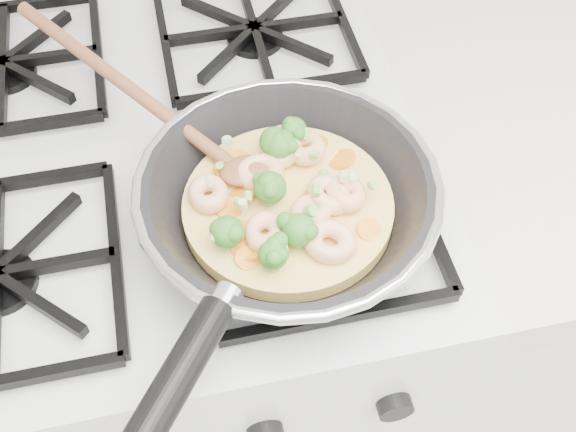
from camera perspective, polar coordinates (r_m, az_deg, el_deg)
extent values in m
cube|color=white|center=(1.17, -7.79, -9.74)|extent=(0.60, 0.60, 0.90)
cube|color=black|center=(0.79, -11.41, 6.07)|extent=(0.56, 0.56, 0.02)
torus|color=silver|center=(0.65, 0.00, 2.41)|extent=(0.29, 0.29, 0.01)
cylinder|color=black|center=(0.55, -9.76, -14.12)|extent=(0.12, 0.15, 0.03)
cylinder|color=#FFDA6E|center=(0.67, 0.00, 0.69)|extent=(0.20, 0.20, 0.02)
ellipsoid|color=brown|center=(0.68, -3.38, 3.63)|extent=(0.06, 0.06, 0.01)
cylinder|color=brown|center=(0.74, -12.89, 10.18)|extent=(0.20, 0.22, 0.07)
torus|color=#FFC796|center=(0.70, -0.62, 5.46)|extent=(0.06, 0.06, 0.03)
torus|color=#FFC796|center=(0.68, -2.27, 3.49)|extent=(0.05, 0.05, 0.02)
torus|color=#FFC796|center=(0.65, 1.87, 0.40)|extent=(0.06, 0.06, 0.02)
torus|color=#FFC796|center=(0.63, -1.86, -1.29)|extent=(0.05, 0.05, 0.02)
torus|color=#FFC796|center=(0.70, -0.33, 5.96)|extent=(0.05, 0.05, 0.03)
torus|color=#FFC796|center=(0.70, 1.33, 5.47)|extent=(0.06, 0.06, 0.02)
torus|color=#FFC796|center=(0.66, 3.30, 1.68)|extent=(0.06, 0.06, 0.02)
torus|color=#FFC796|center=(0.66, -6.37, 1.78)|extent=(0.05, 0.05, 0.02)
torus|color=#FFC796|center=(0.66, 4.65, 1.82)|extent=(0.05, 0.05, 0.02)
torus|color=#FFC796|center=(0.63, 3.35, -2.07)|extent=(0.07, 0.07, 0.02)
ellipsoid|color=#41872C|center=(0.69, -0.65, 5.61)|extent=(0.04, 0.04, 0.03)
ellipsoid|color=#41872C|center=(0.65, -1.45, 2.29)|extent=(0.04, 0.04, 0.03)
ellipsoid|color=#41872C|center=(0.62, -4.91, -1.29)|extent=(0.04, 0.04, 0.03)
ellipsoid|color=#41872C|center=(0.62, 0.88, -1.14)|extent=(0.04, 0.04, 0.03)
ellipsoid|color=#41872C|center=(0.70, 0.46, 6.90)|extent=(0.03, 0.03, 0.03)
ellipsoid|color=#41872C|center=(0.69, -1.10, 5.94)|extent=(0.04, 0.04, 0.03)
ellipsoid|color=#41872C|center=(0.61, -1.21, -3.10)|extent=(0.03, 0.03, 0.03)
cylinder|color=orange|center=(0.63, -2.84, -2.75)|extent=(0.03, 0.03, 0.01)
cylinder|color=orange|center=(0.65, -3.92, -1.25)|extent=(0.03, 0.03, 0.01)
cylinder|color=orange|center=(0.67, 1.77, 1.16)|extent=(0.03, 0.03, 0.01)
cylinder|color=orange|center=(0.66, -4.73, 0.59)|extent=(0.03, 0.03, 0.01)
cylinder|color=orange|center=(0.71, -0.10, 5.80)|extent=(0.03, 0.03, 0.00)
cylinder|color=orange|center=(0.65, 6.47, -1.13)|extent=(0.03, 0.03, 0.01)
cylinder|color=orange|center=(0.70, 4.29, 4.58)|extent=(0.03, 0.03, 0.01)
cylinder|color=orange|center=(0.64, -3.67, -2.37)|extent=(0.03, 0.03, 0.01)
cylinder|color=orange|center=(0.63, -3.23, -3.40)|extent=(0.03, 0.03, 0.01)
cylinder|color=orange|center=(0.69, -4.82, 3.60)|extent=(0.04, 0.04, 0.01)
cylinder|color=orange|center=(0.72, 2.34, 5.94)|extent=(0.03, 0.03, 0.00)
cylinder|color=orange|center=(0.67, -3.76, 1.69)|extent=(0.04, 0.04, 0.01)
cylinder|color=orange|center=(0.70, -3.83, 4.47)|extent=(0.03, 0.03, 0.01)
cylinder|color=beige|center=(0.67, -6.16, 2.76)|extent=(0.01, 0.01, 0.01)
cylinder|color=beige|center=(0.70, 0.80, 6.61)|extent=(0.01, 0.01, 0.01)
cylinder|color=#7EBF4C|center=(0.69, -1.48, 5.99)|extent=(0.01, 0.01, 0.01)
cylinder|color=#7EBF4C|center=(0.64, -3.21, 1.56)|extent=(0.01, 0.01, 0.01)
cylinder|color=#7EBF4C|center=(0.63, 1.55, -0.91)|extent=(0.01, 0.01, 0.01)
cylinder|color=#7EBF4C|center=(0.68, 2.12, 4.99)|extent=(0.01, 0.01, 0.01)
cylinder|color=#7EBF4C|center=(0.67, 2.85, 3.27)|extent=(0.01, 0.01, 0.01)
cylinder|color=beige|center=(0.66, 4.47, 3.18)|extent=(0.01, 0.01, 0.01)
cylinder|color=#7EBF4C|center=(0.65, 2.26, 2.05)|extent=(0.01, 0.01, 0.01)
cylinder|color=#7EBF4C|center=(0.63, 1.84, 0.39)|extent=(0.01, 0.01, 0.01)
cylinder|color=#7EBF4C|center=(0.64, -3.96, 1.10)|extent=(0.01, 0.01, 0.01)
cylinder|color=beige|center=(0.67, 5.23, 2.96)|extent=(0.01, 0.01, 0.01)
cylinder|color=#7EBF4C|center=(0.62, -5.73, -1.74)|extent=(0.01, 0.01, 0.01)
cylinder|color=#7EBF4C|center=(0.70, 1.38, 6.63)|extent=(0.01, 0.01, 0.01)
cylinder|color=#7EBF4C|center=(0.68, 0.59, 5.63)|extent=(0.01, 0.01, 0.01)
cylinder|color=beige|center=(0.67, 0.95, 4.78)|extent=(0.01, 0.01, 0.01)
cylinder|color=#7EBF4C|center=(0.65, 6.80, 2.49)|extent=(0.01, 0.01, 0.01)
cylinder|color=beige|center=(0.64, -3.62, 0.93)|extent=(0.01, 0.01, 0.01)
cylinder|color=beige|center=(0.69, -4.89, 5.96)|extent=(0.01, 0.01, 0.01)
cylinder|color=#7EBF4C|center=(0.68, -5.44, 4.07)|extent=(0.01, 0.01, 0.01)
cylinder|color=beige|center=(0.61, -0.41, -2.48)|extent=(0.01, 0.01, 0.01)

